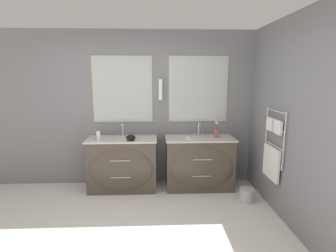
{
  "coord_description": "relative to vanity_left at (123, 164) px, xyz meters",
  "views": [
    {
      "loc": [
        0.35,
        -2.58,
        1.86
      ],
      "look_at": [
        0.52,
        1.29,
        1.11
      ],
      "focal_mm": 28.0,
      "sensor_mm": 36.0,
      "label": 1
    }
  ],
  "objects": [
    {
      "name": "wall_right",
      "position": [
        2.23,
        -0.7,
        0.85
      ],
      "size": [
        0.13,
        3.76,
        2.6
      ],
      "color": "slate",
      "rests_on": "ground_plane"
    },
    {
      "name": "vanity_right",
      "position": [
        1.27,
        0.0,
        0.0
      ],
      "size": [
        1.13,
        0.58,
        0.86
      ],
      "color": "#4C4238",
      "rests_on": "ground_plane"
    },
    {
      "name": "ground_plane",
      "position": [
        0.21,
        -1.53,
        -0.44
      ],
      "size": [
        16.0,
        16.0,
        0.0
      ],
      "primitive_type": "plane",
      "color": "silver"
    },
    {
      "name": "wall_back",
      "position": [
        0.23,
        0.34,
        0.88
      ],
      "size": [
        5.57,
        0.15,
        2.6
      ],
      "color": "slate",
      "rests_on": "ground_plane"
    },
    {
      "name": "vanity_left",
      "position": [
        0.0,
        0.0,
        0.0
      ],
      "size": [
        1.13,
        0.58,
        0.86
      ],
      "color": "#4C4238",
      "rests_on": "ground_plane"
    },
    {
      "name": "flower_vase",
      "position": [
        1.54,
        0.03,
        0.53
      ],
      "size": [
        0.06,
        0.06,
        0.27
      ],
      "color": "#CC4C51",
      "rests_on": "vanity_right"
    },
    {
      "name": "amenity_bowl",
      "position": [
        0.16,
        -0.11,
        0.47
      ],
      "size": [
        0.15,
        0.15,
        0.09
      ],
      "color": "black",
      "rests_on": "vanity_left"
    },
    {
      "name": "faucet_left",
      "position": [
        -0.0,
        0.16,
        0.54
      ],
      "size": [
        0.17,
        0.14,
        0.22
      ],
      "color": "silver",
      "rests_on": "vanity_left"
    },
    {
      "name": "faucet_right",
      "position": [
        1.27,
        0.16,
        0.54
      ],
      "size": [
        0.17,
        0.14,
        0.22
      ],
      "color": "silver",
      "rests_on": "vanity_right"
    },
    {
      "name": "waste_bin",
      "position": [
        1.9,
        -0.51,
        -0.34
      ],
      "size": [
        0.22,
        0.22,
        0.2
      ],
      "color": "#B7B7BC",
      "rests_on": "ground_plane"
    },
    {
      "name": "toiletry_bottle",
      "position": [
        -0.36,
        -0.05,
        0.5
      ],
      "size": [
        0.06,
        0.06,
        0.17
      ],
      "color": "silver",
      "rests_on": "vanity_left"
    },
    {
      "name": "soap_dish",
      "position": [
        1.07,
        -0.06,
        0.44
      ],
      "size": [
        0.09,
        0.06,
        0.04
      ],
      "color": "white",
      "rests_on": "vanity_right"
    }
  ]
}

